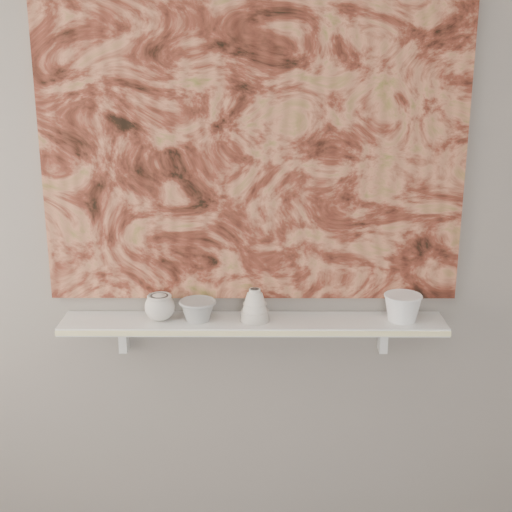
{
  "coord_description": "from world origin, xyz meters",
  "views": [
    {
      "loc": [
        0.02,
        -0.92,
        1.89
      ],
      "look_at": [
        0.01,
        1.49,
        1.18
      ],
      "focal_mm": 50.0,
      "sensor_mm": 36.0,
      "label": 1
    }
  ],
  "objects_px": {
    "shelf": "(253,324)",
    "bell_vessel": "(255,305)",
    "painting": "(253,150)",
    "bowl_white": "(403,307)",
    "cup_cream": "(160,307)",
    "bowl_grey": "(198,310)"
  },
  "relations": [
    {
      "from": "bowl_grey",
      "to": "shelf",
      "type": "bearing_deg",
      "value": 0.0
    },
    {
      "from": "cup_cream",
      "to": "bell_vessel",
      "type": "height_order",
      "value": "bell_vessel"
    },
    {
      "from": "cup_cream",
      "to": "bowl_white",
      "type": "bearing_deg",
      "value": 0.0
    },
    {
      "from": "painting",
      "to": "bowl_grey",
      "type": "bearing_deg",
      "value": -158.18
    },
    {
      "from": "bell_vessel",
      "to": "bowl_white",
      "type": "height_order",
      "value": "bell_vessel"
    },
    {
      "from": "cup_cream",
      "to": "bell_vessel",
      "type": "relative_size",
      "value": 0.92
    },
    {
      "from": "bowl_grey",
      "to": "bowl_white",
      "type": "xyz_separation_m",
      "value": [
        0.74,
        0.0,
        0.01
      ]
    },
    {
      "from": "shelf",
      "to": "cup_cream",
      "type": "bearing_deg",
      "value": 180.0
    },
    {
      "from": "shelf",
      "to": "bell_vessel",
      "type": "distance_m",
      "value": 0.08
    },
    {
      "from": "painting",
      "to": "bowl_white",
      "type": "xyz_separation_m",
      "value": [
        0.54,
        -0.08,
        -0.56
      ]
    },
    {
      "from": "bowl_grey",
      "to": "bowl_white",
      "type": "bearing_deg",
      "value": 0.0
    },
    {
      "from": "painting",
      "to": "bowl_white",
      "type": "relative_size",
      "value": 10.79
    },
    {
      "from": "bowl_grey",
      "to": "bowl_white",
      "type": "height_order",
      "value": "bowl_white"
    },
    {
      "from": "shelf",
      "to": "bell_vessel",
      "type": "relative_size",
      "value": 11.63
    },
    {
      "from": "shelf",
      "to": "bell_vessel",
      "type": "bearing_deg",
      "value": 0.0
    },
    {
      "from": "shelf",
      "to": "bowl_white",
      "type": "relative_size",
      "value": 10.07
    },
    {
      "from": "bowl_white",
      "to": "painting",
      "type": "bearing_deg",
      "value": 171.57
    },
    {
      "from": "shelf",
      "to": "cup_cream",
      "type": "height_order",
      "value": "cup_cream"
    },
    {
      "from": "bell_vessel",
      "to": "bowl_white",
      "type": "relative_size",
      "value": 0.87
    },
    {
      "from": "bowl_grey",
      "to": "bell_vessel",
      "type": "xyz_separation_m",
      "value": [
        0.21,
        0.0,
        0.02
      ]
    },
    {
      "from": "painting",
      "to": "bell_vessel",
      "type": "xyz_separation_m",
      "value": [
        0.01,
        -0.08,
        -0.55
      ]
    },
    {
      "from": "painting",
      "to": "cup_cream",
      "type": "distance_m",
      "value": 0.66
    }
  ]
}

